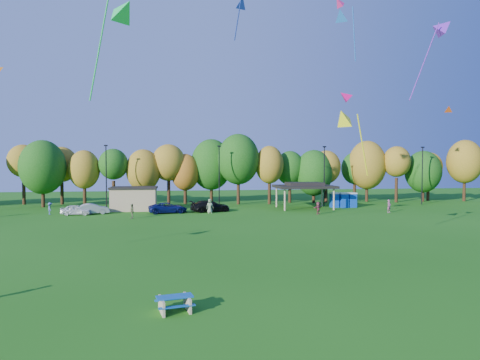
{
  "coord_description": "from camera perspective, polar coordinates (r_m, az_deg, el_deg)",
  "views": [
    {
      "loc": [
        -3.8,
        -22.3,
        6.54
      ],
      "look_at": [
        0.24,
        6.0,
        5.4
      ],
      "focal_mm": 32.0,
      "sensor_mm": 36.0,
      "label": 1
    }
  ],
  "objects": [
    {
      "name": "kite_1",
      "position": [
        49.36,
        25.59,
        17.88
      ],
      "size": [
        5.09,
        2.14,
        8.57
      ],
      "color": "purple"
    },
    {
      "name": "kite_3",
      "position": [
        35.12,
        13.7,
        8.07
      ],
      "size": [
        3.19,
        2.73,
        5.62
      ],
      "color": "#FFF81A"
    },
    {
      "name": "kite_11",
      "position": [
        54.67,
        13.34,
        20.64
      ],
      "size": [
        2.93,
        3.82,
        6.67
      ],
      "color": "blue"
    },
    {
      "name": "kite_9",
      "position": [
        33.82,
        13.75,
        10.81
      ],
      "size": [
        1.42,
        1.22,
        1.22
      ],
      "color": "#C50A5D"
    },
    {
      "name": "lamp_posts",
      "position": [
        62.59,
        -2.8,
        0.78
      ],
      "size": [
        64.5,
        0.25,
        9.09
      ],
      "color": "black",
      "rests_on": "ground"
    },
    {
      "name": "car_c",
      "position": [
        56.58,
        -9.59,
        -3.68
      ],
      "size": [
        5.32,
        3.13,
        1.39
      ],
      "primitive_type": "imported",
      "rotation": [
        0.0,
        0.0,
        1.74
      ],
      "color": "#0E1657",
      "rests_on": "ground"
    },
    {
      "name": "far_person_1",
      "position": [
        52.08,
        -14.21,
        -4.05
      ],
      "size": [
        0.7,
        1.09,
        1.73
      ],
      "primitive_type": "imported",
      "rotation": [
        0.0,
        0.0,
        5.01
      ],
      "color": "#616E43",
      "rests_on": "ground"
    },
    {
      "name": "far_person_2",
      "position": [
        55.51,
        10.36,
        -3.7
      ],
      "size": [
        1.46,
        1.22,
        1.57
      ],
      "primitive_type": "imported",
      "rotation": [
        0.0,
        0.0,
        3.75
      ],
      "color": "#A14354",
      "rests_on": "ground"
    },
    {
      "name": "kite_6",
      "position": [
        47.33,
        13.07,
        22.11
      ],
      "size": [
        1.69,
        1.46,
        1.41
      ],
      "color": "#CB216A"
    },
    {
      "name": "picnic_table",
      "position": [
        19.76,
        -8.71,
        -15.84
      ],
      "size": [
        1.82,
        1.6,
        0.69
      ],
      "rotation": [
        0.0,
        0.0,
        0.2
      ],
      "color": "tan",
      "rests_on": "ground"
    },
    {
      "name": "tree_line",
      "position": [
        67.87,
        -5.78,
        1.74
      ],
      "size": [
        93.57,
        10.55,
        11.15
      ],
      "color": "black",
      "rests_on": "ground"
    },
    {
      "name": "kite_4",
      "position": [
        43.1,
        0.14,
        22.57
      ],
      "size": [
        1.71,
        2.79,
        4.5
      ],
      "color": "navy"
    },
    {
      "name": "car_d",
      "position": [
        57.48,
        -4.01,
        -3.48
      ],
      "size": [
        5.67,
        3.31,
        1.54
      ],
      "primitive_type": "imported",
      "rotation": [
        0.0,
        0.0,
        1.8
      ],
      "color": "black",
      "rests_on": "ground"
    },
    {
      "name": "pavilion",
      "position": [
        62.0,
        8.58,
        -0.81
      ],
      "size": [
        8.2,
        6.2,
        3.77
      ],
      "color": "tan",
      "rests_on": "ground"
    },
    {
      "name": "car_a",
      "position": [
        57.64,
        -20.97,
        -3.74
      ],
      "size": [
        3.87,
        1.73,
        1.29
      ],
      "primitive_type": "imported",
      "rotation": [
        0.0,
        0.0,
        1.52
      ],
      "color": "white",
      "rests_on": "ground"
    },
    {
      "name": "far_person_3",
      "position": [
        59.85,
        19.25,
        -3.3
      ],
      "size": [
        0.74,
        0.64,
        1.7
      ],
      "primitive_type": "imported",
      "rotation": [
        0.0,
        0.0,
        0.45
      ],
      "color": "#A54D7C",
      "rests_on": "ground"
    },
    {
      "name": "far_person_5",
      "position": [
        55.89,
        -4.04,
        -3.49
      ],
      "size": [
        0.99,
        0.73,
        1.85
      ],
      "primitive_type": "imported",
      "rotation": [
        0.0,
        0.0,
        0.17
      ],
      "color": "#84A36F",
      "rests_on": "ground"
    },
    {
      "name": "kite_2",
      "position": [
        59.67,
        26.05,
        8.59
      ],
      "size": [
        1.61,
        1.74,
        1.44
      ],
      "color": "#CB4417"
    },
    {
      "name": "porta_potties",
      "position": [
        64.68,
        13.62,
        -2.61
      ],
      "size": [
        3.75,
        1.58,
        2.18
      ],
      "color": "#0D40B4",
      "rests_on": "ground"
    },
    {
      "name": "kite_15",
      "position": [
        33.01,
        -15.27,
        21.0
      ],
      "size": [
        3.78,
        3.98,
        7.67
      ],
      "color": "#1BCE4C"
    },
    {
      "name": "far_person_4",
      "position": [
        59.18,
        -24.01,
        -3.5
      ],
      "size": [
        0.91,
        1.15,
        1.56
      ],
      "primitive_type": "imported",
      "rotation": [
        0.0,
        0.0,
        1.95
      ],
      "color": "#4959A0",
      "rests_on": "ground"
    },
    {
      "name": "car_b",
      "position": [
        57.75,
        -19.06,
        -3.67
      ],
      "size": [
        4.35,
        2.47,
        1.36
      ],
      "primitive_type": "imported",
      "rotation": [
        0.0,
        0.0,
        1.84
      ],
      "color": "#9E9EA3",
      "rests_on": "ground"
    },
    {
      "name": "ground",
      "position": [
        23.55,
        1.53,
        -13.84
      ],
      "size": [
        160.0,
        160.0,
        0.0
      ],
      "primitive_type": "plane",
      "color": "#19600F",
      "rests_on": "ground"
    },
    {
      "name": "utility_building",
      "position": [
        60.82,
        -13.95,
        -2.41
      ],
      "size": [
        6.3,
        4.3,
        3.25
      ],
      "color": "tan",
      "rests_on": "ground"
    }
  ]
}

